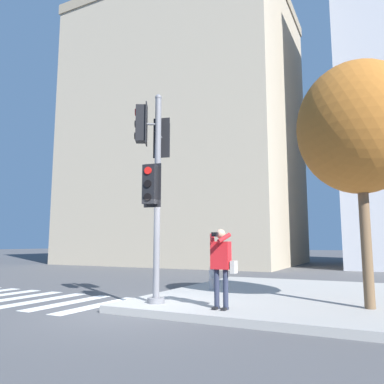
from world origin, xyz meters
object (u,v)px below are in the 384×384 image
at_px(person_photographer, 221,261).
at_px(street_tree, 359,128).
at_px(traffic_signal_pole, 154,169).
at_px(fire_hydrant, 212,277).

distance_m(person_photographer, street_tree, 4.27).
relative_size(traffic_signal_pole, street_tree, 0.92).
height_order(street_tree, fire_hydrant, street_tree).
bearing_deg(person_photographer, street_tree, 28.17).
bearing_deg(person_photographer, fire_hydrant, 116.97).
bearing_deg(person_photographer, traffic_signal_pole, 178.72).
xyz_separation_m(traffic_signal_pole, person_photographer, (1.75, -0.04, -2.15)).
relative_size(traffic_signal_pole, fire_hydrant, 7.07).
bearing_deg(fire_hydrant, street_tree, -19.41).
bearing_deg(traffic_signal_pole, person_photographer, -1.28).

